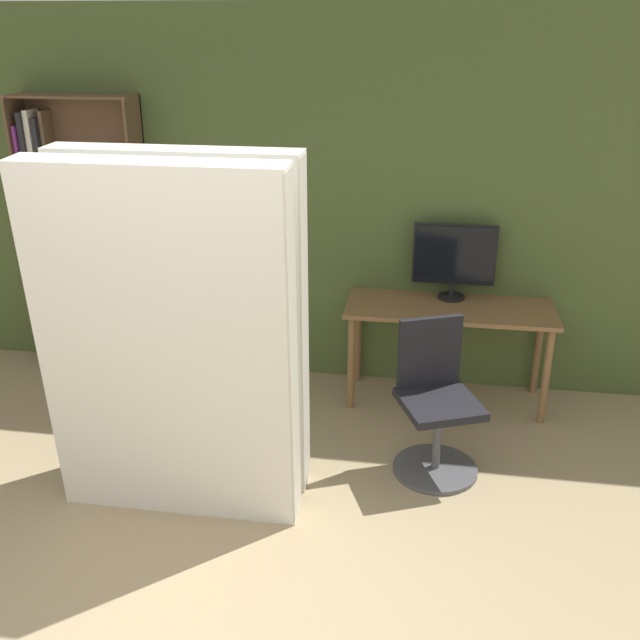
% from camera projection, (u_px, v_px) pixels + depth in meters
% --- Properties ---
extents(wall_back, '(8.00, 0.06, 2.70)m').
position_uv_depth(wall_back, '(283.00, 203.00, 5.19)').
color(wall_back, '#47592D').
rests_on(wall_back, ground).
extents(desk, '(1.45, 0.56, 0.73)m').
position_uv_depth(desk, '(449.00, 319.00, 5.00)').
color(desk, brown).
rests_on(desk, ground).
extents(monitor, '(0.58, 0.19, 0.55)m').
position_uv_depth(monitor, '(454.00, 258.00, 5.00)').
color(monitor, black).
rests_on(monitor, desk).
extents(office_chair, '(0.58, 0.58, 0.95)m').
position_uv_depth(office_chair, '(435.00, 412.00, 4.31)').
color(office_chair, '#4C4C51').
rests_on(office_chair, ground).
extents(bookshelf, '(0.90, 0.28, 2.10)m').
position_uv_depth(bookshelf, '(78.00, 247.00, 5.44)').
color(bookshelf, brown).
rests_on(bookshelf, ground).
extents(mattress_near, '(1.35, 0.29, 1.99)m').
position_uv_depth(mattress_near, '(168.00, 351.00, 3.68)').
color(mattress_near, silver).
rests_on(mattress_near, ground).
extents(mattress_far, '(1.35, 0.24, 1.98)m').
position_uv_depth(mattress_far, '(188.00, 327.00, 3.98)').
color(mattress_far, silver).
rests_on(mattress_far, ground).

